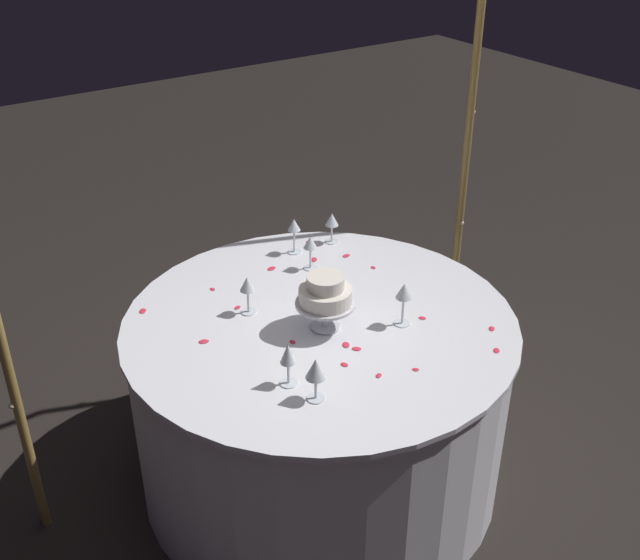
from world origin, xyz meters
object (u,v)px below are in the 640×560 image
Objects in this scene: main_table at (320,400)px; wine_glass_3 at (288,356)px; tiered_cake at (325,294)px; wine_glass_0 at (404,293)px; wine_glass_1 at (332,221)px; wine_glass_6 at (247,286)px; wine_glass_4 at (310,245)px; wine_glass_5 at (294,227)px; decorative_arch at (263,73)px; wine_glass_2 at (316,370)px.

wine_glass_3 is at bearing -139.06° from main_table.
tiered_cake reaches higher than wine_glass_0.
wine_glass_1 is 0.67m from wine_glass_6.
wine_glass_5 is at bearing 82.50° from wine_glass_4.
decorative_arch is at bearing 90.00° from main_table.
tiered_cake is at bearing -103.55° from main_table.
tiered_cake is 0.36m from wine_glass_3.
wine_glass_0 is (0.24, -0.55, -0.71)m from decorative_arch.
main_table is 0.68m from wine_glass_2.
wine_glass_6 is (-0.19, 0.20, 0.49)m from main_table.
main_table is (-0.00, -0.36, -1.22)m from decorative_arch.
wine_glass_1 is 1.04m from wine_glass_3.
decorative_arch reaches higher than wine_glass_5.
wine_glass_5 is (0.22, 0.56, -0.02)m from tiered_cake.
wine_glass_1 is at bearing 35.04° from wine_glass_4.
wine_glass_1 is 0.91× the size of wine_glass_2.
main_table is 9.28× the size of wine_glass_5.
wine_glass_3 reaches higher than wine_glass_6.
decorative_arch is 1.27m from main_table.
wine_glass_0 is at bearing -87.98° from wine_glass_5.
wine_glass_6 is at bearing 82.23° from wine_glass_2.
wine_glass_3 is 0.93m from wine_glass_5.
wine_glass_1 is 0.19m from wine_glass_5.
wine_glass_4 is at bearing 63.37° from tiered_cake.
wine_glass_4 is at bearing -97.50° from wine_glass_5.
tiered_cake is 1.28× the size of wine_glass_0.
wine_glass_2 is (-0.67, -0.88, 0.01)m from wine_glass_1.
decorative_arch is 17.56× the size of wine_glass_1.
wine_glass_0 reaches higher than wine_glass_6.
wine_glass_2 is at bearing -128.66° from tiered_cake.
wine_glass_2 is 0.99× the size of wine_glass_3.
wine_glass_3 reaches higher than main_table.
tiered_cake is 0.45m from wine_glass_4.
wine_glass_6 is (-0.19, -0.16, -0.73)m from decorative_arch.
wine_glass_6 is at bearing 125.97° from tiered_cake.
main_table is 9.52× the size of wine_glass_2.
tiered_cake is 1.41× the size of wine_glass_3.
wine_glass_2 reaches higher than wine_glass_6.
tiered_cake is 1.57× the size of wine_glass_1.
wine_glass_4 is (0.20, 0.41, -0.03)m from tiered_cake.
decorative_arch reaches higher than wine_glass_2.
wine_glass_5 is (0.21, 0.51, 0.50)m from main_table.
wine_glass_6 is at bearing -142.14° from wine_glass_5.
wine_glass_0 is 1.17× the size of wine_glass_4.
wine_glass_6 reaches higher than wine_glass_1.
wine_glass_2 is 0.12m from wine_glass_3.
tiered_cake is at bearing 150.85° from wine_glass_0.
wine_glass_3 is (-0.29, -0.21, -0.03)m from tiered_cake.
main_table is 0.63m from wine_glass_4.
wine_glass_2 is 1.01× the size of wine_glass_6.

